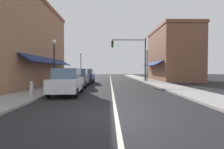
{
  "coord_description": "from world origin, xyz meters",
  "views": [
    {
      "loc": [
        -0.26,
        -6.18,
        1.69
      ],
      "look_at": [
        0.05,
        12.09,
        1.16
      ],
      "focal_mm": 27.56,
      "sensor_mm": 36.0,
      "label": 1
    }
  ],
  "objects_px": {
    "street_lamp_left_near": "(54,55)",
    "street_lamp_left_far": "(81,61)",
    "parked_car_third_left": "(87,76)",
    "parked_car_nearest_left": "(67,82)",
    "fire_hydrant": "(32,89)",
    "parked_car_second_left": "(79,78)",
    "traffic_signal_mast_arm": "(134,52)",
    "street_lamp_right_mid": "(147,60)"
  },
  "relations": [
    {
      "from": "parked_car_nearest_left",
      "to": "traffic_signal_mast_arm",
      "type": "distance_m",
      "value": 14.27
    },
    {
      "from": "parked_car_third_left",
      "to": "street_lamp_left_far",
      "type": "height_order",
      "value": "street_lamp_left_far"
    },
    {
      "from": "parked_car_nearest_left",
      "to": "street_lamp_right_mid",
      "type": "height_order",
      "value": "street_lamp_right_mid"
    },
    {
      "from": "parked_car_nearest_left",
      "to": "parked_car_second_left",
      "type": "distance_m",
      "value": 5.35
    },
    {
      "from": "parked_car_nearest_left",
      "to": "fire_hydrant",
      "type": "relative_size",
      "value": 4.77
    },
    {
      "from": "parked_car_second_left",
      "to": "parked_car_third_left",
      "type": "relative_size",
      "value": 1.01
    },
    {
      "from": "parked_car_third_left",
      "to": "street_lamp_left_far",
      "type": "xyz_separation_m",
      "value": [
        -1.98,
        7.7,
        2.29
      ]
    },
    {
      "from": "parked_car_second_left",
      "to": "traffic_signal_mast_arm",
      "type": "bearing_deg",
      "value": 46.71
    },
    {
      "from": "street_lamp_left_near",
      "to": "street_lamp_left_far",
      "type": "relative_size",
      "value": 0.9
    },
    {
      "from": "parked_car_nearest_left",
      "to": "street_lamp_left_far",
      "type": "bearing_deg",
      "value": 94.82
    },
    {
      "from": "street_lamp_left_near",
      "to": "traffic_signal_mast_arm",
      "type": "bearing_deg",
      "value": 49.11
    },
    {
      "from": "traffic_signal_mast_arm",
      "to": "street_lamp_left_near",
      "type": "xyz_separation_m",
      "value": [
        -8.08,
        -9.33,
        -1.22
      ]
    },
    {
      "from": "fire_hydrant",
      "to": "parked_car_nearest_left",
      "type": "bearing_deg",
      "value": 32.36
    },
    {
      "from": "traffic_signal_mast_arm",
      "to": "parked_car_second_left",
      "type": "bearing_deg",
      "value": -132.28
    },
    {
      "from": "parked_car_nearest_left",
      "to": "street_lamp_left_near",
      "type": "bearing_deg",
      "value": 119.1
    },
    {
      "from": "parked_car_second_left",
      "to": "street_lamp_right_mid",
      "type": "relative_size",
      "value": 0.93
    },
    {
      "from": "parked_car_second_left",
      "to": "street_lamp_left_far",
      "type": "distance_m",
      "value": 12.91
    },
    {
      "from": "fire_hydrant",
      "to": "street_lamp_left_far",
      "type": "bearing_deg",
      "value": 90.56
    },
    {
      "from": "parked_car_third_left",
      "to": "street_lamp_right_mid",
      "type": "xyz_separation_m",
      "value": [
        7.95,
        1.36,
        2.15
      ]
    },
    {
      "from": "street_lamp_left_near",
      "to": "street_lamp_left_far",
      "type": "distance_m",
      "value": 14.84
    },
    {
      "from": "parked_car_second_left",
      "to": "street_lamp_left_near",
      "type": "relative_size",
      "value": 0.98
    },
    {
      "from": "parked_car_third_left",
      "to": "traffic_signal_mast_arm",
      "type": "distance_m",
      "value": 7.41
    },
    {
      "from": "parked_car_nearest_left",
      "to": "street_lamp_left_near",
      "type": "distance_m",
      "value": 4.11
    },
    {
      "from": "parked_car_nearest_left",
      "to": "street_lamp_left_far",
      "type": "distance_m",
      "value": 18.18
    },
    {
      "from": "street_lamp_left_near",
      "to": "fire_hydrant",
      "type": "xyz_separation_m",
      "value": [
        -0.01,
        -4.25,
        -2.33
      ]
    },
    {
      "from": "street_lamp_left_far",
      "to": "parked_car_third_left",
      "type": "bearing_deg",
      "value": -75.58
    },
    {
      "from": "street_lamp_right_mid",
      "to": "fire_hydrant",
      "type": "relative_size",
      "value": 5.12
    },
    {
      "from": "parked_car_nearest_left",
      "to": "street_lamp_right_mid",
      "type": "xyz_separation_m",
      "value": [
        7.9,
        11.58,
        2.15
      ]
    },
    {
      "from": "parked_car_nearest_left",
      "to": "street_lamp_left_near",
      "type": "relative_size",
      "value": 0.99
    },
    {
      "from": "parked_car_nearest_left",
      "to": "street_lamp_right_mid",
      "type": "bearing_deg",
      "value": 54.06
    },
    {
      "from": "parked_car_third_left",
      "to": "street_lamp_left_far",
      "type": "distance_m",
      "value": 8.27
    },
    {
      "from": "street_lamp_right_mid",
      "to": "street_lamp_left_far",
      "type": "xyz_separation_m",
      "value": [
        -9.93,
        6.34,
        0.13
      ]
    },
    {
      "from": "traffic_signal_mast_arm",
      "to": "street_lamp_right_mid",
      "type": "height_order",
      "value": "traffic_signal_mast_arm"
    },
    {
      "from": "traffic_signal_mast_arm",
      "to": "street_lamp_right_mid",
      "type": "bearing_deg",
      "value": -26.79
    },
    {
      "from": "traffic_signal_mast_arm",
      "to": "fire_hydrant",
      "type": "xyz_separation_m",
      "value": [
        -8.09,
        -13.58,
        -3.55
      ]
    },
    {
      "from": "traffic_signal_mast_arm",
      "to": "street_lamp_left_near",
      "type": "bearing_deg",
      "value": -130.89
    },
    {
      "from": "street_lamp_right_mid",
      "to": "fire_hydrant",
      "type": "xyz_separation_m",
      "value": [
        -9.75,
        -12.75,
        -2.48
      ]
    },
    {
      "from": "parked_car_second_left",
      "to": "traffic_signal_mast_arm",
      "type": "xyz_separation_m",
      "value": [
        6.42,
        7.07,
        3.22
      ]
    },
    {
      "from": "street_lamp_left_near",
      "to": "fire_hydrant",
      "type": "relative_size",
      "value": 4.83
    },
    {
      "from": "traffic_signal_mast_arm",
      "to": "street_lamp_left_near",
      "type": "distance_m",
      "value": 12.4
    },
    {
      "from": "street_lamp_left_near",
      "to": "parked_car_nearest_left",
      "type": "bearing_deg",
      "value": -59.26
    },
    {
      "from": "parked_car_nearest_left",
      "to": "fire_hydrant",
      "type": "bearing_deg",
      "value": -149.28
    }
  ]
}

